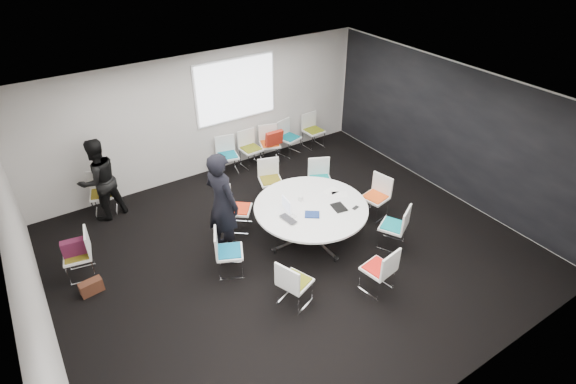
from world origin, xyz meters
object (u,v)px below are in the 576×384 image
chair_ring_f (294,290)px  brown_bag (91,287)px  chair_back_a (228,162)px  chair_ring_c (271,187)px  laptop (290,218)px  chair_back_b (251,155)px  chair_ring_h (393,234)px  chair_spare_left (81,263)px  chair_ring_g (378,277)px  chair_back_d (289,144)px  maroon_bag (75,247)px  person_back (99,180)px  chair_back_c (270,150)px  chair_ring_e (229,260)px  cup (301,198)px  person_main (222,203)px  chair_ring_a (375,204)px  chair_person_back (104,201)px  chair_back_e (313,137)px  conference_table (311,215)px  chair_ring_d (239,216)px  chair_ring_b (320,187)px

chair_ring_f → brown_bag: bearing=-147.5°
chair_back_a → chair_ring_c: bearing=112.8°
laptop → brown_bag: laptop is taller
chair_ring_c → chair_back_b: size_ratio=1.00×
chair_ring_h → chair_spare_left: 5.51m
chair_ring_c → chair_ring_g: bearing=108.3°
chair_ring_h → chair_back_d: size_ratio=1.00×
maroon_bag → chair_ring_f: bearing=-42.9°
person_back → chair_ring_h: bearing=121.0°
chair_back_c → maroon_bag: (-4.81, -1.72, 0.34)m
chair_ring_e → chair_ring_g: bearing=72.2°
chair_spare_left → chair_ring_f: bearing=-122.8°
chair_spare_left → cup: bearing=-94.9°
chair_ring_h → laptop: bearing=122.8°
chair_back_c → person_main: bearing=63.8°
person_main → maroon_bag: size_ratio=4.95×
chair_ring_a → chair_person_back: (-4.56, 3.13, 0.00)m
chair_back_e → chair_spare_left: size_ratio=1.00×
chair_spare_left → chair_person_back: bearing=-15.1°
chair_ring_f → chair_back_a: 4.37m
conference_table → cup: size_ratio=23.31×
chair_back_b → chair_ring_e: bearing=52.1°
brown_bag → chair_ring_h: bearing=-20.0°
chair_ring_d → chair_ring_a: bearing=104.7°
chair_ring_e → chair_back_d: 4.45m
conference_table → person_back: size_ratio=1.22×
chair_person_back → person_back: size_ratio=0.51×
chair_ring_c → chair_back_e: 2.64m
chair_ring_g → chair_ring_h: size_ratio=1.00×
chair_ring_h → chair_back_b: bearing=71.4°
chair_back_c → person_back: bearing=21.5°
chair_back_c → person_main: person_main is taller
conference_table → chair_back_b: size_ratio=2.38×
chair_ring_e → brown_bag: bearing=-85.8°
chair_ring_c → maroon_bag: size_ratio=2.20×
chair_ring_e → brown_bag: chair_ring_e is taller
chair_person_back → chair_ring_d: bearing=151.2°
chair_ring_c → chair_person_back: size_ratio=1.00×
chair_back_c → person_back: person_back is taller
chair_back_b → person_main: (-1.90, -2.43, 0.72)m
chair_ring_a → laptop: size_ratio=2.49×
chair_person_back → chair_ring_a: bearing=160.8°
chair_ring_c → chair_spare_left: (-3.94, -0.27, 0.00)m
chair_ring_d → chair_back_d: size_ratio=1.00×
chair_back_d → chair_back_e: same height
chair_ring_g → chair_back_c: 4.80m
chair_ring_b → person_main: person_main is taller
chair_ring_f → chair_back_e: (3.44, 4.26, 0.00)m
person_main → chair_person_back: bearing=17.6°
chair_ring_e → chair_back_b: bearing=170.0°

